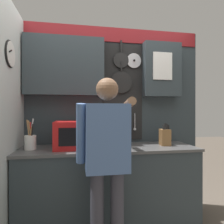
{
  "coord_description": "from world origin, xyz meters",
  "views": [
    {
      "loc": [
        -0.37,
        -2.28,
        1.33
      ],
      "look_at": [
        0.07,
        0.2,
        1.32
      ],
      "focal_mm": 32.0,
      "sensor_mm": 36.0,
      "label": 1
    }
  ],
  "objects_px": {
    "knife_block": "(165,137)",
    "utensil_crock": "(30,141)",
    "microwave": "(78,135)",
    "person": "(107,152)"
  },
  "relations": [
    {
      "from": "person",
      "to": "knife_block",
      "type": "bearing_deg",
      "value": 33.5
    },
    {
      "from": "microwave",
      "to": "utensil_crock",
      "type": "distance_m",
      "value": 0.52
    },
    {
      "from": "knife_block",
      "to": "microwave",
      "type": "bearing_deg",
      "value": -179.96
    },
    {
      "from": "utensil_crock",
      "to": "knife_block",
      "type": "bearing_deg",
      "value": -0.06
    },
    {
      "from": "utensil_crock",
      "to": "person",
      "type": "xyz_separation_m",
      "value": [
        0.76,
        -0.53,
        -0.04
      ]
    },
    {
      "from": "microwave",
      "to": "person",
      "type": "xyz_separation_m",
      "value": [
        0.25,
        -0.52,
        -0.1
      ]
    },
    {
      "from": "knife_block",
      "to": "utensil_crock",
      "type": "bearing_deg",
      "value": 179.94
    },
    {
      "from": "microwave",
      "to": "knife_block",
      "type": "height_order",
      "value": "microwave"
    },
    {
      "from": "knife_block",
      "to": "utensil_crock",
      "type": "distance_m",
      "value": 1.55
    },
    {
      "from": "microwave",
      "to": "utensil_crock",
      "type": "height_order",
      "value": "utensil_crock"
    }
  ]
}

